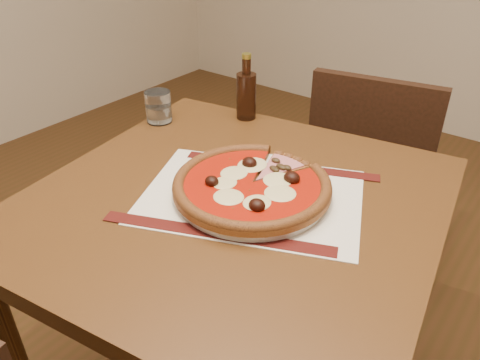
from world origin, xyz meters
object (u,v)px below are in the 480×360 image
(chair_far, at_px, (370,170))
(water_glass, at_px, (158,107))
(bottle, at_px, (246,94))
(plate, at_px, (252,192))
(table, at_px, (234,236))
(pizza, at_px, (252,184))

(chair_far, xyz_separation_m, water_glass, (-0.40, -0.57, 0.32))
(bottle, bearing_deg, chair_far, 61.36)
(plate, bearing_deg, table, -143.01)
(chair_far, height_order, pizza, chair_far)
(water_glass, bearing_deg, plate, -19.41)
(table, distance_m, chair_far, 0.76)
(table, xyz_separation_m, water_glass, (-0.39, 0.17, 0.14))
(table, height_order, chair_far, chair_far)
(chair_far, xyz_separation_m, plate, (0.02, -0.72, 0.29))
(plate, distance_m, bottle, 0.40)
(table, bearing_deg, bottle, 123.29)
(chair_far, distance_m, plate, 0.78)
(pizza, bearing_deg, chair_far, 91.70)
(pizza, bearing_deg, bottle, 128.50)
(water_glass, bearing_deg, table, -23.48)
(chair_far, height_order, bottle, bottle)
(plate, bearing_deg, pizza, -93.92)
(chair_far, height_order, water_glass, water_glass)
(plate, relative_size, water_glass, 3.60)
(table, xyz_separation_m, bottle, (-0.22, 0.33, 0.17))
(chair_far, relative_size, water_glass, 9.83)
(table, height_order, pizza, pizza)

